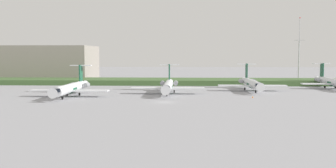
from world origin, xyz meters
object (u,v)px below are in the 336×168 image
at_px(regional_jet_fifth, 332,82).
at_px(safety_cone_front_marker, 253,97).
at_px(regional_jet_third, 168,85).
at_px(regional_jet_fourth, 251,83).
at_px(antenna_mast, 299,56).
at_px(regional_jet_second, 71,88).

distance_m(regional_jet_fifth, safety_cone_front_marker, 46.00).
bearing_deg(regional_jet_third, regional_jet_fourth, 21.01).
height_order(regional_jet_fourth, antenna_mast, antenna_mast).
height_order(regional_jet_third, antenna_mast, antenna_mast).
height_order(regional_jet_third, regional_jet_fifth, same).
height_order(regional_jet_fourth, safety_cone_front_marker, regional_jet_fourth).
bearing_deg(regional_jet_fifth, regional_jet_fourth, -164.08).
distance_m(regional_jet_fourth, regional_jet_fifth, 31.74).
relative_size(regional_jet_third, regional_jet_fifth, 1.00).
distance_m(regional_jet_fifth, antenna_mast, 29.58).
relative_size(regional_jet_second, regional_jet_fourth, 1.00).
xyz_separation_m(regional_jet_second, safety_cone_front_marker, (52.68, -2.15, -2.26)).
distance_m(regional_jet_second, antenna_mast, 100.92).
bearing_deg(regional_jet_third, regional_jet_fifth, 18.40).
distance_m(regional_jet_third, antenna_mast, 73.08).
bearing_deg(regional_jet_fourth, antenna_mast, 53.72).
bearing_deg(antenna_mast, regional_jet_third, -139.21).
bearing_deg(regional_jet_fourth, regional_jet_second, -160.43).
height_order(regional_jet_fifth, antenna_mast, antenna_mast).
relative_size(regional_jet_second, safety_cone_front_marker, 56.36).
relative_size(regional_jet_second, antenna_mast, 1.09).
height_order(regional_jet_second, regional_jet_third, same).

